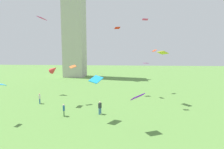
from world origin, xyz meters
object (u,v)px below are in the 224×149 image
Objects in this scene: person_2 at (40,98)px; kite_flying_7 at (96,79)px; kite_flying_5 at (54,69)px; kite_flying_6 at (146,63)px; monument_obelisk at (74,1)px; kite_flying_3 at (73,67)px; person_0 at (100,107)px; person_1 at (64,109)px; kite_flying_2 at (145,19)px; kite_flying_10 at (154,51)px; kite_flying_4 at (1,84)px; kite_flying_1 at (163,53)px; kite_flying_0 at (42,18)px; kite_flying_8 at (117,28)px; kite_flying_9 at (138,97)px.

person_2 is 0.94× the size of kite_flying_7.
kite_flying_6 is at bearing -71.02° from kite_flying_5.
monument_obelisk is 42.32m from person_2.
person_0 is at bearing -75.63° from kite_flying_3.
kite_flying_5 is 17.35m from kite_flying_6.
person_2 is at bearing -92.16° from kite_flying_6.
kite_flying_2 reaches higher than person_1.
kite_flying_6 is 5.03m from kite_flying_10.
person_2 is 2.01× the size of kite_flying_2.
kite_flying_4 is at bearing -72.72° from kite_flying_6.
kite_flying_2 is 0.38× the size of kite_flying_5.
kite_flying_1 reaches higher than person_1.
kite_flying_0 is 18.64m from kite_flying_6.
kite_flying_10 is at bearing -44.55° from monument_obelisk.
kite_flying_2 is 12.88m from kite_flying_3.
kite_flying_1 is 7.84m from kite_flying_10.
kite_flying_3 is 0.67× the size of kite_flying_7.
kite_flying_8 is (11.62, 8.07, 11.77)m from person_2.
kite_flying_9 is at bearing -96.05° from kite_flying_7.
kite_flying_0 is at bearing -174.39° from kite_flying_8.
person_0 is (15.26, -37.67, -24.89)m from monument_obelisk.
kite_flying_4 is at bearing -90.69° from kite_flying_1.
person_0 reaches higher than person_2.
kite_flying_9 is (14.82, -8.34, 2.59)m from person_2.
kite_flying_10 reaches higher than person_2.
person_2 is 1.66× the size of kite_flying_4.
person_1 is 0.86× the size of kite_flying_1.
kite_flying_5 is (-10.62, 10.11, 3.92)m from person_0.
kite_flying_3 is at bearing -115.49° from kite_flying_5.
kite_flying_2 is at bearing -112.64° from person_2.
kite_flying_1 is 2.22× the size of kite_flying_2.
kite_flying_7 is 5.45m from kite_flying_9.
kite_flying_4 is (0.00, -7.82, 3.49)m from person_2.
person_2 is 19.97m from kite_flying_2.
kite_flying_2 reaches higher than person_2.
kite_flying_9 is 19.69m from kite_flying_10.
kite_flying_7 is at bearing -144.31° from person_2.
kite_flying_7 is at bearing -76.18° from kite_flying_1.
monument_obelisk is 43.44m from kite_flying_1.
person_1 is at bearing 49.63° from kite_flying_0.
person_0 is 1.45× the size of kite_flying_3.
person_2 is 18.81m from kite_flying_6.
kite_flying_6 is (11.71, 5.50, 0.32)m from kite_flying_3.
kite_flying_2 is (-2.99, -1.92, 4.70)m from kite_flying_1.
kite_flying_10 is (-0.20, 7.82, 0.51)m from kite_flying_1.
kite_flying_2 is at bearing -34.31° from kite_flying_3.
kite_flying_5 is at bearing -43.28° from kite_flying_10.
kite_flying_6 is (16.94, 6.28, 5.22)m from person_2.
kite_flying_5 is 16.04m from kite_flying_7.
kite_flying_6 reaches higher than kite_flying_7.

